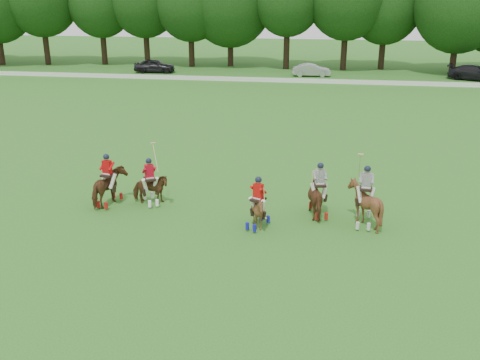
# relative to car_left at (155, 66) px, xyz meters

# --- Properties ---
(ground) EXTENTS (180.00, 180.00, 0.00)m
(ground) POSITION_rel_car_left_xyz_m (14.47, -42.50, -0.77)
(ground) COLOR #28691E
(ground) RESTS_ON ground
(boundary_rail) EXTENTS (120.00, 0.10, 0.44)m
(boundary_rail) POSITION_rel_car_left_xyz_m (14.47, -4.50, -0.55)
(boundary_rail) COLOR white
(boundary_rail) RESTS_ON ground
(car_left) EXTENTS (4.68, 2.22, 1.54)m
(car_left) POSITION_rel_car_left_xyz_m (0.00, 0.00, 0.00)
(car_left) COLOR black
(car_left) RESTS_ON ground
(car_mid) EXTENTS (4.15, 1.66, 1.34)m
(car_mid) POSITION_rel_car_left_xyz_m (17.60, 0.00, -0.10)
(car_mid) COLOR #ABACB1
(car_mid) RESTS_ON ground
(car_right) EXTENTS (5.65, 4.14, 1.52)m
(car_right) POSITION_rel_car_left_xyz_m (34.34, 0.00, -0.01)
(car_right) COLOR black
(car_right) RESTS_ON ground
(polo_red_a) EXTENTS (1.22, 2.02, 2.30)m
(polo_red_a) POSITION_rel_car_left_xyz_m (10.24, -38.48, 0.06)
(polo_red_a) COLOR #462212
(polo_red_a) RESTS_ON ground
(polo_red_b) EXTENTS (1.73, 1.66, 2.63)m
(polo_red_b) POSITION_rel_car_left_xyz_m (11.96, -38.11, -0.05)
(polo_red_b) COLOR #462212
(polo_red_b) RESTS_ON ground
(polo_red_c) EXTENTS (1.54, 1.60, 2.11)m
(polo_red_c) POSITION_rel_car_left_xyz_m (16.87, -39.82, -0.03)
(polo_red_c) COLOR #462212
(polo_red_c) RESTS_ON ground
(polo_stripe_a) EXTENTS (1.30, 2.02, 2.29)m
(polo_stripe_a) POSITION_rel_car_left_xyz_m (19.17, -38.23, 0.05)
(polo_stripe_a) COLOR #462212
(polo_stripe_a) RESTS_ON ground
(polo_stripe_b) EXTENTS (1.53, 1.69, 2.99)m
(polo_stripe_b) POSITION_rel_car_left_xyz_m (20.96, -38.86, 0.13)
(polo_stripe_b) COLOR #462212
(polo_stripe_b) RESTS_ON ground
(polo_ball) EXTENTS (0.09, 0.09, 0.09)m
(polo_ball) POSITION_rel_car_left_xyz_m (16.83, -40.25, -0.73)
(polo_ball) COLOR white
(polo_ball) RESTS_ON ground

